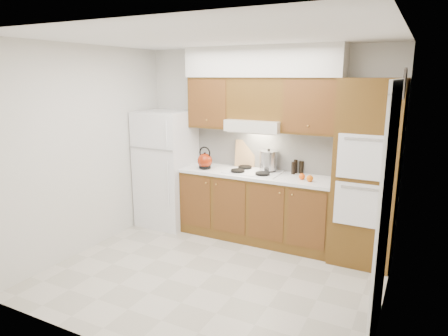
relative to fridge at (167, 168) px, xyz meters
name	(u,v)px	position (x,y,z in m)	size (l,w,h in m)	color
floor	(213,274)	(1.41, -1.14, -0.86)	(3.60, 3.60, 0.00)	beige
ceiling	(211,37)	(1.41, -1.14, 1.74)	(3.60, 3.60, 0.00)	white
wall_back	(264,143)	(1.41, 0.36, 0.44)	(3.60, 0.02, 2.60)	silver
wall_left	(88,150)	(-0.40, -1.14, 0.44)	(0.02, 3.00, 2.60)	silver
wall_right	(393,184)	(3.21, -1.14, 0.44)	(0.02, 3.00, 2.60)	silver
fridge	(167,168)	(0.00, 0.00, 0.00)	(0.75, 0.72, 1.72)	white
base_cabinets	(256,207)	(1.43, 0.06, -0.41)	(2.11, 0.60, 0.90)	brown
countertop	(256,174)	(1.43, 0.05, 0.06)	(2.13, 0.62, 0.04)	white
backsplash	(265,149)	(1.43, 0.34, 0.36)	(2.11, 0.03, 0.56)	white
oven_cabinet	(367,173)	(2.85, 0.03, 0.24)	(0.70, 0.65, 2.20)	brown
upper_cab_left	(213,103)	(0.69, 0.19, 0.99)	(0.63, 0.33, 0.70)	brown
upper_cab_right	(313,106)	(2.12, 0.19, 0.99)	(0.73, 0.33, 0.70)	brown
range_hood	(256,125)	(1.38, 0.13, 0.71)	(0.75, 0.45, 0.15)	silver
upper_cab_over_hood	(258,98)	(1.38, 0.19, 1.06)	(0.75, 0.33, 0.55)	brown
soffit	(262,62)	(1.43, 0.18, 1.54)	(2.13, 0.36, 0.40)	silver
cooktop	(253,172)	(1.38, 0.07, 0.09)	(0.74, 0.50, 0.01)	white
doorway	(384,224)	(3.19, -1.49, 0.19)	(0.02, 0.90, 2.10)	black
wall_clock	(405,84)	(3.19, -0.59, 1.29)	(0.30, 0.30, 0.02)	#3F3833
kettle	(205,161)	(0.69, -0.05, 0.19)	(0.21, 0.21, 0.21)	maroon
cutting_board	(245,153)	(1.15, 0.31, 0.28)	(0.29, 0.02, 0.38)	tan
stock_pot	(268,160)	(1.54, 0.20, 0.24)	(0.24, 0.24, 0.25)	#AFB0B4
condiment_a	(295,166)	(1.90, 0.29, 0.17)	(0.05, 0.05, 0.18)	black
condiment_b	(293,168)	(1.89, 0.22, 0.16)	(0.05, 0.05, 0.17)	black
condiment_c	(301,167)	(1.97, 0.31, 0.16)	(0.06, 0.06, 0.17)	black
orange_near	(310,178)	(2.19, -0.07, 0.12)	(0.08, 0.08, 0.08)	#E3510B
orange_far	(302,176)	(2.08, -0.01, 0.12)	(0.08, 0.08, 0.08)	orange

